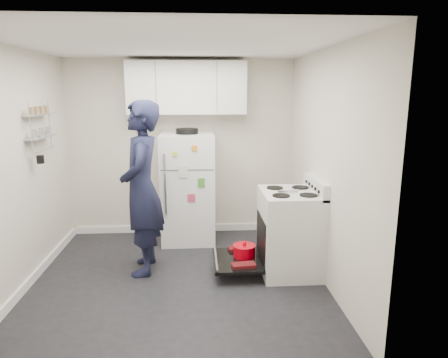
{
  "coord_description": "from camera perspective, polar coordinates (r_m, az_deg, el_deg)",
  "views": [
    {
      "loc": [
        0.25,
        -4.12,
        2.04
      ],
      "look_at": [
        0.54,
        0.42,
        1.05
      ],
      "focal_mm": 32.0,
      "sensor_mm": 36.0,
      "label": 1
    }
  ],
  "objects": [
    {
      "name": "room",
      "position": [
        4.24,
        -7.33,
        0.86
      ],
      "size": [
        3.21,
        3.21,
        2.51
      ],
      "color": "black",
      "rests_on": "ground"
    },
    {
      "name": "electric_range",
      "position": [
        4.67,
        9.2,
        -7.58
      ],
      "size": [
        0.66,
        0.76,
        1.1
      ],
      "color": "silver",
      "rests_on": "ground"
    },
    {
      "name": "open_oven_door",
      "position": [
        4.71,
        2.28,
        -10.98
      ],
      "size": [
        0.55,
        0.7,
        0.21
      ],
      "color": "black",
      "rests_on": "ground"
    },
    {
      "name": "refrigerator",
      "position": [
        5.53,
        -5.15,
        -1.21
      ],
      "size": [
        0.72,
        0.74,
        1.57
      ],
      "color": "white",
      "rests_on": "ground"
    },
    {
      "name": "upper_cabinets",
      "position": [
        5.56,
        -5.33,
        12.85
      ],
      "size": [
        1.6,
        0.33,
        0.7
      ],
      "primitive_type": "cube",
      "color": "silver",
      "rests_on": "room"
    },
    {
      "name": "wall_shelf_rack",
      "position": [
        4.95,
        -24.74,
        6.94
      ],
      "size": [
        0.14,
        0.6,
        0.61
      ],
      "color": "#B2B2B7",
      "rests_on": "room"
    },
    {
      "name": "person",
      "position": [
        4.58,
        -11.66,
        -1.35
      ],
      "size": [
        0.49,
        0.73,
        1.96
      ],
      "primitive_type": "imported",
      "rotation": [
        0.0,
        0.0,
        -1.54
      ],
      "color": "black",
      "rests_on": "ground"
    }
  ]
}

